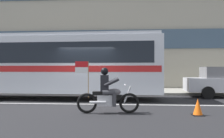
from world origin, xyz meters
name	(u,v)px	position (x,y,z in m)	size (l,w,h in m)	color
ground_plane	(86,102)	(0.00, 0.00, 0.00)	(60.00, 60.00, 0.00)	black
sidewalk_curb	(100,91)	(0.00, 5.10, 0.07)	(28.00, 3.80, 0.15)	gray
lane_center_stripe	(84,104)	(0.00, -0.60, 0.00)	(26.60, 0.14, 0.01)	silver
office_building_facade	(104,19)	(0.00, 7.39, 5.31)	(28.00, 0.89, 10.60)	gray
transit_bus	(57,62)	(-1.75, 1.19, 1.88)	(10.61, 2.94, 3.22)	silver
motorcycle_with_rider	(107,94)	(1.23, -2.70, 0.67)	(2.19, 0.65, 1.78)	black
fire_hydrant	(92,85)	(-0.33, 3.88, 0.52)	(0.22, 0.30, 0.75)	red
traffic_cone	(198,108)	(4.20, -2.87, 0.26)	(0.36, 0.36, 0.55)	#EA590F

